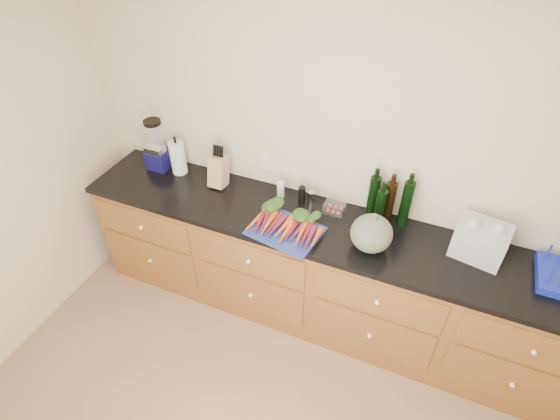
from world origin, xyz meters
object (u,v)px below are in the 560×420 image
at_px(knife_block, 219,171).
at_px(cutting_board, 285,231).
at_px(blender_appliance, 157,147).
at_px(paper_towel, 178,158).
at_px(tomato_box, 335,208).
at_px(carrots, 288,224).
at_px(squash, 371,233).

bearing_deg(knife_block, cutting_board, -24.27).
xyz_separation_m(cutting_board, blender_appliance, (-1.21, 0.32, 0.18)).
bearing_deg(cutting_board, blender_appliance, 165.34).
height_order(paper_towel, tomato_box, paper_towel).
xyz_separation_m(carrots, tomato_box, (0.24, 0.29, -0.00)).
xyz_separation_m(cutting_board, tomato_box, (0.24, 0.33, 0.03)).
relative_size(carrots, knife_block, 1.99).
bearing_deg(carrots, knife_block, 158.45).
xyz_separation_m(squash, tomato_box, (-0.32, 0.26, -0.09)).
distance_m(cutting_board, paper_towel, 1.09).
bearing_deg(carrots, paper_towel, 164.69).
relative_size(paper_towel, knife_block, 1.11).
bearing_deg(squash, tomato_box, 140.84).
bearing_deg(knife_block, tomato_box, 1.90).
bearing_deg(tomato_box, squash, -39.16).
bearing_deg(cutting_board, tomato_box, 54.31).
relative_size(cutting_board, carrots, 0.96).
height_order(knife_block, tomato_box, knife_block).
xyz_separation_m(squash, knife_block, (-1.22, 0.23, 0.00)).
bearing_deg(tomato_box, blender_appliance, -179.52).
height_order(carrots, blender_appliance, blender_appliance).
bearing_deg(paper_towel, blender_appliance, -179.29).
relative_size(squash, paper_towel, 1.00).
bearing_deg(blender_appliance, knife_block, -1.85).
xyz_separation_m(blender_appliance, knife_block, (0.55, -0.02, -0.06)).
relative_size(cutting_board, knife_block, 1.92).
relative_size(paper_towel, tomato_box, 1.86).
bearing_deg(tomato_box, knife_block, -178.10).
height_order(cutting_board, squash, squash).
bearing_deg(squash, knife_block, 169.46).
bearing_deg(paper_towel, tomato_box, 0.45).
relative_size(cutting_board, blender_appliance, 1.11).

